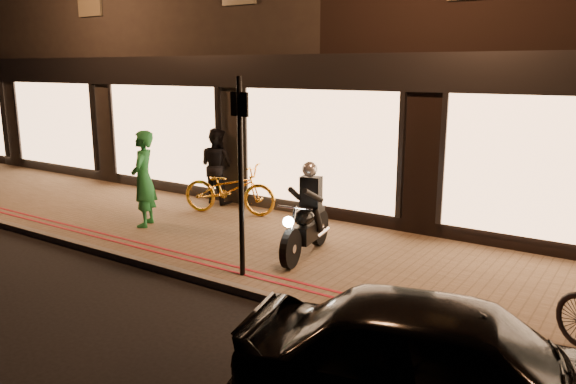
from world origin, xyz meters
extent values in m
plane|color=black|center=(0.00, 0.00, 0.00)|extent=(90.00, 90.00, 0.00)
cube|color=brown|center=(0.00, 2.00, 0.06)|extent=(50.00, 4.00, 0.12)
cube|color=#59544C|center=(0.00, 0.05, 0.06)|extent=(50.00, 0.14, 0.12)
cube|color=maroon|center=(0.00, 0.45, 0.12)|extent=(50.00, 0.06, 0.01)
cube|color=maroon|center=(0.00, 0.65, 0.12)|extent=(50.00, 0.06, 0.01)
cube|color=black|center=(-18.00, 9.00, 4.25)|extent=(12.00, 10.00, 8.50)
cube|color=black|center=(-6.00, 9.00, 4.25)|extent=(12.00, 10.00, 8.50)
cube|color=black|center=(0.00, 3.95, 3.15)|extent=(48.00, 0.12, 0.70)
cube|color=#FFBA7F|center=(-9.00, 3.94, 1.61)|extent=(3.60, 0.06, 2.38)
cube|color=#FFBA7F|center=(-4.50, 3.94, 1.61)|extent=(3.60, 0.06, 2.38)
cube|color=#FFBA7F|center=(0.00, 3.94, 1.61)|extent=(3.60, 0.06, 2.38)
cube|color=#FFBA7F|center=(4.50, 3.94, 1.61)|extent=(3.60, 0.06, 2.38)
cylinder|color=black|center=(1.23, 1.11, 0.44)|extent=(0.23, 0.65, 0.64)
cylinder|color=black|center=(0.99, 2.39, 0.44)|extent=(0.23, 0.65, 0.64)
cylinder|color=silver|center=(1.23, 1.11, 0.44)|extent=(0.16, 0.16, 0.14)
cylinder|color=silver|center=(0.99, 2.39, 0.44)|extent=(0.16, 0.16, 0.14)
cube|color=black|center=(1.10, 1.80, 0.52)|extent=(0.38, 0.74, 0.30)
ellipsoid|color=black|center=(1.12, 1.67, 0.82)|extent=(0.41, 0.55, 0.29)
cube|color=black|center=(1.05, 2.09, 0.82)|extent=(0.32, 0.58, 0.09)
cylinder|color=silver|center=(1.20, 1.26, 1.07)|extent=(0.60, 0.14, 0.03)
cylinder|color=silver|center=(1.22, 1.16, 0.74)|extent=(0.11, 0.33, 0.71)
sphere|color=white|center=(1.24, 1.02, 0.90)|extent=(0.20, 0.20, 0.17)
cylinder|color=silver|center=(1.14, 2.26, 0.40)|extent=(0.17, 0.55, 0.07)
cube|color=black|center=(1.07, 1.97, 1.17)|extent=(0.37, 0.28, 0.55)
sphere|color=#ACAEB3|center=(1.08, 1.91, 1.58)|extent=(0.30, 0.30, 0.26)
cylinder|color=black|center=(0.97, 1.62, 1.20)|extent=(0.27, 0.60, 0.34)
cylinder|color=black|center=(1.28, 1.68, 1.20)|extent=(0.11, 0.60, 0.34)
cylinder|color=black|center=(0.94, 1.90, 0.72)|extent=(0.23, 0.29, 0.46)
cylinder|color=black|center=(1.21, 1.95, 0.72)|extent=(0.15, 0.28, 0.46)
cylinder|color=black|center=(0.78, 0.44, 1.62)|extent=(0.09, 0.09, 3.00)
cube|color=black|center=(0.78, 0.44, 2.72)|extent=(0.35, 0.08, 0.35)
imported|color=gold|center=(-1.74, 3.18, 0.67)|extent=(2.22, 1.30, 1.10)
imported|color=#1F7738|center=(-2.55, 1.52, 1.08)|extent=(0.75, 0.83, 1.92)
imported|color=black|center=(-2.63, 3.80, 1.00)|extent=(0.88, 0.70, 1.76)
imported|color=black|center=(4.65, -1.45, 0.66)|extent=(4.16, 2.47, 1.33)
camera|label=1|loc=(5.91, -5.93, 3.24)|focal=35.00mm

